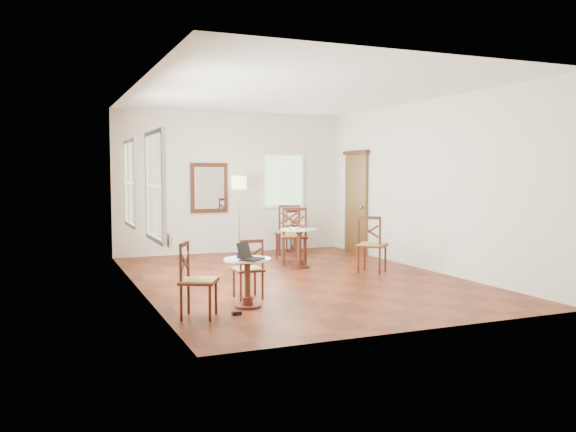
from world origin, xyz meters
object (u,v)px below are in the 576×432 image
Objects in this scene: cafe_table_near at (247,277)px; chair_back_a at (289,231)px; cafe_table_mid at (299,244)px; laptop at (249,255)px; chair_near_b at (197,280)px; floor_lamp at (239,188)px; chair_mid_a at (294,236)px; power_adapter at (237,313)px; water_glass at (241,255)px; cafe_table_back at (295,234)px; mouse at (250,257)px; navy_mug at (239,255)px; chair_back_b at (288,232)px; chair_near_a at (248,269)px; chair_mid_b at (372,244)px.

chair_back_a reaches higher than cafe_table_near.
cafe_table_near is 0.89× the size of cafe_table_mid.
cafe_table_near is at bearing 34.47° from laptop.
floor_lamp reaches higher than chair_near_b.
chair_mid_a is (2.70, 3.37, 0.09)m from chair_near_b.
water_glass is at bearing 63.95° from power_adapter.
floor_lamp reaches higher than power_adapter.
power_adapter is (-1.72, -5.21, -1.38)m from floor_lamp.
mouse is at bearing -119.20° from cafe_table_back.
floor_lamp is 16.87× the size of navy_mug.
chair_near_b is at bearing -94.32° from chair_back_b.
laptop is (-2.66, -5.03, 0.24)m from chair_back_a.
floor_lamp is 5.26m from laptop.
chair_near_b is 6.18m from chair_back_a.
cafe_table_back is 5.49m from mouse.
floor_lamp reaches higher than chair_near_a.
cafe_table_near is 6.98× the size of mouse.
chair_near_a is 9.22× the size of water_glass.
chair_back_a reaches higher than chair_near_b.
chair_mid_b is (2.82, 1.69, 0.10)m from cafe_table_near.
chair_back_a is at bearing 41.41° from mouse.
cafe_table_mid reaches higher than cafe_table_back.
cafe_table_back is (0.82, 2.11, -0.05)m from cafe_table_mid.
cafe_table_mid is 7.83× the size of mouse.
chair_back_a reaches higher than navy_mug.
mouse is at bearing -124.74° from cafe_table_mid.
cafe_table_mid reaches higher than power_adapter.
chair_near_a is 0.62m from water_glass.
chair_back_b is 4.68m from laptop.
water_glass is at bearing -38.43° from chair_near_b.
chair_mid_a is 2.74× the size of laptop.
chair_near_a is at bearing -106.37° from floor_lamp.
chair_mid_b is 3.35m from water_glass.
cafe_table_mid is 1.80× the size of laptop.
chair_back_a is 6.01m from power_adapter.
chair_near_a is 4.02m from chair_back_b.
chair_back_b is (2.22, 3.98, 0.14)m from cafe_table_near.
water_glass is (-2.30, -3.97, 0.15)m from chair_back_b.
water_glass is 0.79× the size of power_adapter.
chair_near_b is (-3.44, -5.07, 0.06)m from cafe_table_back.
cafe_table_mid is 2.33m from chair_back_a.
chair_mid_a is 11.94× the size of mouse.
chair_back_b is 9.37× the size of power_adapter.
laptop is at bearing 71.61° from chair_near_a.
cafe_table_near is 0.26m from mouse.
chair_near_a is at bearing -128.13° from cafe_table_mid.
chair_near_b reaches higher than navy_mug.
laptop is at bearing 78.91° from chair_mid_a.
navy_mug is (-2.00, -2.64, 0.23)m from cafe_table_mid.
chair_mid_b reaches higher than mouse.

